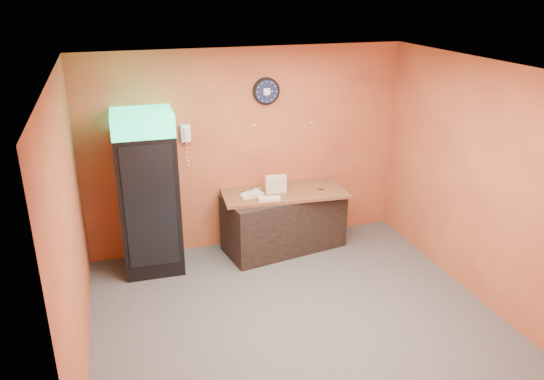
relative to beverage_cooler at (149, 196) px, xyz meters
name	(u,v)px	position (x,y,z in m)	size (l,w,h in m)	color
floor	(294,315)	(1.41, -1.60, -1.04)	(4.50, 4.50, 0.00)	#47474C
back_wall	(247,150)	(1.41, 0.40, 0.36)	(4.50, 0.02, 2.80)	#C16836
left_wall	(70,231)	(-0.84, -1.60, 0.36)	(0.02, 4.00, 2.80)	#C16836
right_wall	(476,181)	(3.66, -1.60, 0.36)	(0.02, 4.00, 2.80)	#C16836
ceiling	(298,69)	(1.41, -1.60, 1.76)	(4.50, 4.00, 0.02)	white
beverage_cooler	(149,196)	(0.00, 0.00, 0.00)	(0.76, 0.78, 2.12)	black
prep_counter	(284,221)	(1.83, 0.03, -0.62)	(1.66, 0.74, 0.83)	black
wall_clock	(266,91)	(1.68, 0.37, 1.17)	(0.37, 0.06, 0.37)	black
wall_phone	(186,133)	(0.56, 0.34, 0.68)	(0.12, 0.11, 0.23)	white
butcher_paper	(284,193)	(1.83, 0.03, -0.18)	(1.71, 0.75, 0.04)	brown
sub_roll_stack	(276,184)	(1.71, 0.02, -0.04)	(0.30, 0.13, 0.24)	beige
wrapped_sandwich_left	(251,195)	(1.35, -0.03, -0.14)	(0.31, 0.12, 0.04)	beige
wrapped_sandwich_mid	(269,199)	(1.54, -0.22, -0.14)	(0.29, 0.11, 0.04)	beige
wrapped_sandwich_right	(251,193)	(1.37, 0.05, -0.15)	(0.26, 0.10, 0.04)	beige
kitchen_tool	(264,187)	(1.60, 0.20, -0.13)	(0.06, 0.06, 0.06)	silver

